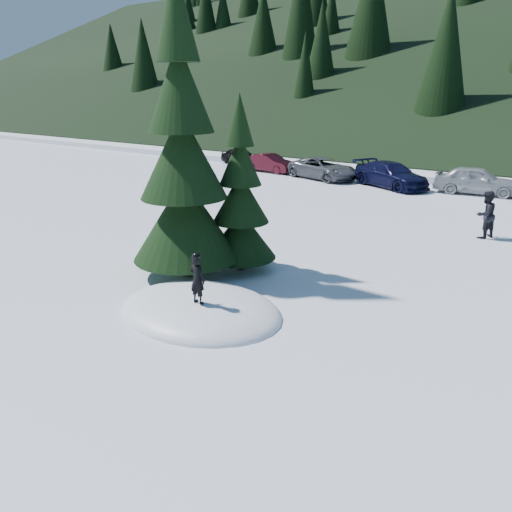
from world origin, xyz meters
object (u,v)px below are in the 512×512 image
Objects in this scene: spruce_short at (241,204)px; car_2 at (323,168)px; car_0 at (241,156)px; car_4 at (477,180)px; car_3 at (391,175)px; car_1 at (270,163)px; spruce_tall at (183,167)px; child_skier at (197,279)px; adult_0 at (485,215)px.

car_2 is (-6.42, 16.66, -1.43)m from spruce_short.
car_2 is at bearing -92.34° from car_0.
car_4 is at bearing -82.91° from car_0.
car_3 is at bearing 91.55° from car_4.
spruce_short is at bearing 161.78° from car_4.
car_3 is at bearing -90.28° from car_1.
spruce_tall reaches higher than child_skier.
spruce_tall is 11.86m from adult_0.
car_4 reaches higher than car_1.
adult_0 is at bearing -105.72° from child_skier.
spruce_short is at bearing -149.40° from car_3.
spruce_tall is 1.60× the size of spruce_short.
adult_0 is 14.35m from car_2.
car_0 is (-13.87, 20.21, -2.70)m from spruce_tall.
spruce_short is 1.21× the size of car_4.
adult_0 is at bearing 57.73° from spruce_short.
car_2 is (4.41, -0.36, 0.05)m from car_1.
car_3 is 4.66m from car_4.
child_skier is at bearing -143.24° from car_2.
car_2 is (-5.42, 18.06, -2.64)m from spruce_tall.
adult_0 reaches higher than car_2.
adult_0 reaches higher than car_0.
spruce_short is 1.07× the size of car_3.
child_skier is 20.31m from car_3.
spruce_tall is at bearing -39.45° from child_skier.
child_skier is at bearing 8.22° from adult_0.
car_4 is at bearing 78.54° from spruce_tall.
car_4 is at bearing -138.66° from adult_0.
spruce_short is at bearing -129.69° from car_0.
child_skier is 0.27× the size of car_4.
spruce_tall is 4.01m from child_skier.
car_3 is at bearing -78.87° from child_skier.
adult_0 is 9.28m from car_4.
car_4 is (3.79, 18.70, -2.56)m from spruce_tall.
adult_0 is at bearing -105.41° from car_0.
car_2 is at bearing 106.72° from spruce_tall.
car_4 reaches higher than car_3.
spruce_tall reaches higher than spruce_short.
car_4 is (1.29, 20.90, -0.33)m from child_skier.
adult_0 reaches higher than car_1.
child_skier is 0.34× the size of car_0.
spruce_tall reaches higher than car_4.
car_1 is at bearing 82.16° from car_4.
spruce_tall reaches higher than car_1.
car_4 is at bearing -70.61° from car_2.
car_0 is at bearing -91.64° from adult_0.
car_1 is 0.75× the size of car_3.
car_3 is at bearing -88.27° from car_0.
spruce_short is 17.58m from car_4.
adult_0 is 0.36× the size of car_3.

